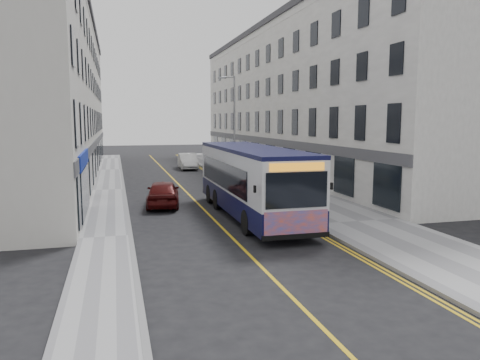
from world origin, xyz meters
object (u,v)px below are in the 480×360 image
bicycle (305,205)px  car_white (188,161)px  streetlamp (233,125)px  city_bus (251,179)px  pedestrian_near (288,173)px  pedestrian_far (258,167)px  car_maroon (163,193)px

bicycle → car_white: (-2.09, 24.25, 0.15)m
streetlamp → bicycle: streetlamp is taller
city_bus → pedestrian_near: city_bus is taller
city_bus → car_white: size_ratio=2.56×
bicycle → pedestrian_far: 15.49m
car_white → car_maroon: size_ratio=1.07×
pedestrian_near → car_white: (-5.25, 13.65, -0.20)m
pedestrian_far → car_maroon: 13.56m
pedestrian_far → city_bus: bearing=-144.5°
bicycle → city_bus: bearing=44.8°
bicycle → car_maroon: size_ratio=0.43×
pedestrian_far → car_maroon: (-8.68, -10.42, -0.22)m
pedestrian_far → car_white: size_ratio=0.36×
pedestrian_near → pedestrian_far: pedestrian_near is taller
car_maroon → pedestrian_near: bearing=-142.1°
pedestrian_near → car_white: pedestrian_near is taller
bicycle → pedestrian_far: pedestrian_far is taller
city_bus → bicycle: 2.92m
streetlamp → bicycle: (0.23, -13.39, -3.77)m
city_bus → pedestrian_near: bearing=59.8°
car_maroon → city_bus: bearing=141.9°
city_bus → pedestrian_far: bearing=71.8°
city_bus → car_maroon: (-3.93, 3.97, -1.14)m
streetlamp → pedestrian_far: bearing=37.6°
car_white → car_maroon: 19.82m
streetlamp → pedestrian_far: size_ratio=4.80×
city_bus → streetlamp: bearing=79.8°
city_bus → pedestrian_far: 15.18m
streetlamp → city_bus: bearing=-100.2°
city_bus → bicycle: size_ratio=6.33×
streetlamp → car_white: (-1.86, 10.86, -3.62)m
pedestrian_near → car_maroon: pedestrian_near is taller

